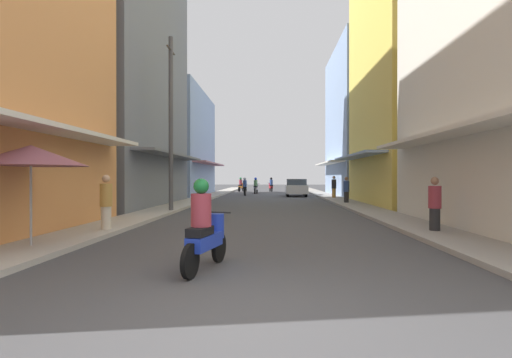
% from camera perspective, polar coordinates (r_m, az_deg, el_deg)
% --- Properties ---
extents(ground_plane, '(113.74, 113.74, 0.00)m').
position_cam_1_polar(ground_plane, '(26.09, 1.73, -3.24)').
color(ground_plane, '#424244').
extents(sidewalk_left, '(1.63, 59.70, 0.12)m').
position_cam_1_polar(sidewalk_left, '(26.58, -8.71, -3.05)').
color(sidewalk_left, '#ADA89E').
rests_on(sidewalk_left, ground).
extents(sidewalk_right, '(1.63, 59.70, 0.12)m').
position_cam_1_polar(sidewalk_right, '(26.47, 12.21, -3.07)').
color(sidewalk_right, '#9E9991').
rests_on(sidewalk_right, ground).
extents(building_left_mid, '(7.05, 11.38, 17.67)m').
position_cam_1_polar(building_left_mid, '(23.77, -20.84, 17.96)').
color(building_left_mid, slate).
rests_on(building_left_mid, ground).
extents(building_left_far, '(7.05, 11.98, 9.08)m').
position_cam_1_polar(building_left_far, '(34.75, -12.54, 5.11)').
color(building_left_far, '#8CA5CC').
rests_on(building_left_far, ground).
extents(building_right_mid, '(7.05, 9.45, 13.94)m').
position_cam_1_polar(building_right_mid, '(24.05, 23.20, 13.14)').
color(building_right_mid, '#EFD159').
rests_on(building_right_mid, ground).
extents(building_right_far, '(7.05, 11.02, 12.52)m').
position_cam_1_polar(building_right_far, '(34.22, 16.60, 8.08)').
color(building_right_far, '#8CA5CC').
rests_on(building_right_far, ground).
extents(motorbike_red, '(0.58, 1.80, 1.58)m').
position_cam_1_polar(motorbike_red, '(41.71, 2.24, -0.96)').
color(motorbike_red, black).
rests_on(motorbike_red, ground).
extents(motorbike_orange, '(0.70, 1.76, 1.58)m').
position_cam_1_polar(motorbike_orange, '(42.66, -2.23, -0.93)').
color(motorbike_orange, black).
rests_on(motorbike_orange, ground).
extents(motorbike_silver, '(0.55, 1.81, 1.58)m').
position_cam_1_polar(motorbike_silver, '(36.84, -0.01, -1.12)').
color(motorbike_silver, black).
rests_on(motorbike_silver, ground).
extents(motorbike_black, '(0.55, 1.81, 1.58)m').
position_cam_1_polar(motorbike_black, '(33.20, -1.70, -1.27)').
color(motorbike_black, black).
rests_on(motorbike_black, ground).
extents(motorbike_blue, '(0.65, 1.78, 1.58)m').
position_cam_1_polar(motorbike_blue, '(6.68, -7.57, -7.45)').
color(motorbike_blue, black).
rests_on(motorbike_blue, ground).
extents(parked_car, '(1.83, 4.13, 1.45)m').
position_cam_1_polar(parked_car, '(32.40, 6.00, -1.25)').
color(parked_car, silver).
rests_on(parked_car, ground).
extents(pedestrian_foreground, '(0.34, 0.34, 1.67)m').
position_cam_1_polar(pedestrian_foreground, '(11.69, -21.44, -3.51)').
color(pedestrian_foreground, beige).
rests_on(pedestrian_foreground, ground).
extents(pedestrian_crossing, '(0.34, 0.34, 1.70)m').
position_cam_1_polar(pedestrian_crossing, '(28.33, 11.53, -1.25)').
color(pedestrian_crossing, '#BF8C3F').
rests_on(pedestrian_crossing, ground).
extents(pedestrian_midway, '(0.34, 0.34, 1.61)m').
position_cam_1_polar(pedestrian_midway, '(11.74, 25.09, -3.66)').
color(pedestrian_midway, '#262628').
rests_on(pedestrian_midway, ground).
extents(pedestrian_far, '(0.34, 0.34, 1.62)m').
position_cam_1_polar(pedestrian_far, '(23.00, 13.32, -1.70)').
color(pedestrian_far, '#262628').
rests_on(pedestrian_far, ground).
extents(vendor_umbrella, '(2.34, 2.34, 2.30)m').
position_cam_1_polar(vendor_umbrella, '(9.62, -30.55, 3.03)').
color(vendor_umbrella, '#99999E').
rests_on(vendor_umbrella, ground).
extents(utility_pole, '(0.20, 1.20, 7.91)m').
position_cam_1_polar(utility_pole, '(17.78, -12.57, 8.13)').
color(utility_pole, '#4C4C4F').
rests_on(utility_pole, ground).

